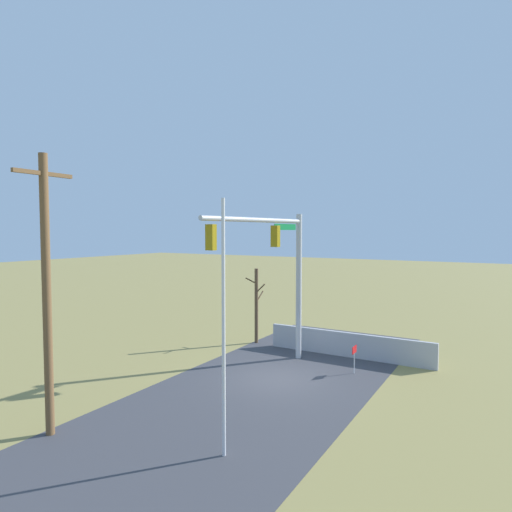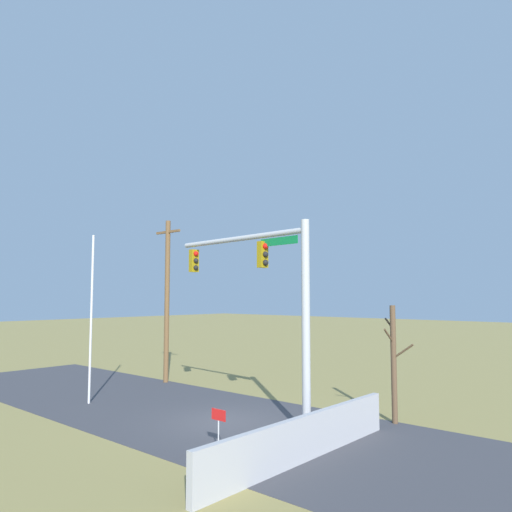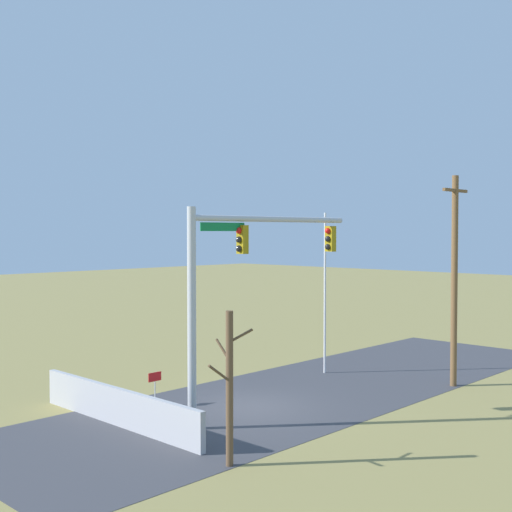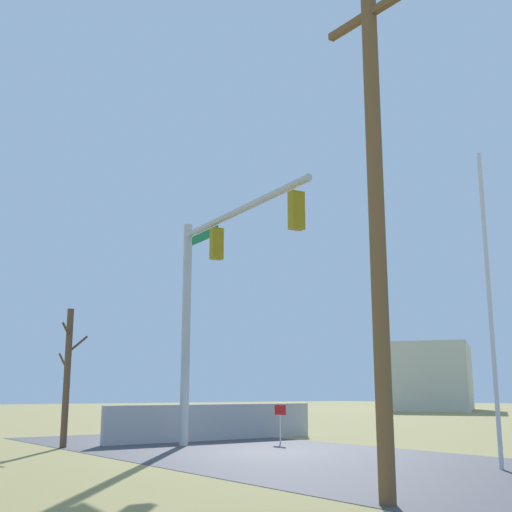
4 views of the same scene
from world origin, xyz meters
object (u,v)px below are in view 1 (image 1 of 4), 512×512
Objects in this scene: bare_tree at (256,305)px; open_sign at (354,353)px; flagpole at (224,329)px; signal_mast at (279,260)px; utility_pole at (47,291)px.

open_sign is at bearing -110.77° from bare_tree.
open_sign is (8.71, -0.93, -2.66)m from flagpole.
utility_pole reaches higher than signal_mast.
utility_pole is at bearing 162.54° from signal_mast.
signal_mast is 5.79× the size of open_sign.
signal_mast is at bearing 16.76° from flagpole.
bare_tree is (11.12, 5.44, -1.42)m from flagpole.
bare_tree is 3.41× the size of open_sign.
signal_mast is 1.69× the size of bare_tree.
bare_tree is (3.28, 3.08, -2.78)m from signal_mast.
open_sign is (-2.42, -6.37, -1.23)m from bare_tree.
flagpole is at bearing -163.24° from signal_mast.
signal_mast is 5.29m from bare_tree.
signal_mast reaches higher than open_sign.
signal_mast is 0.99× the size of flagpole.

